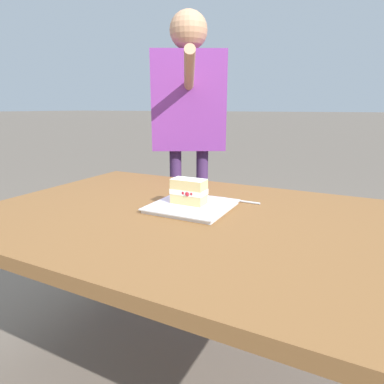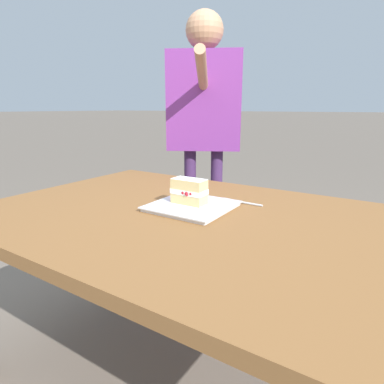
{
  "view_description": "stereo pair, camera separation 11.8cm",
  "coord_description": "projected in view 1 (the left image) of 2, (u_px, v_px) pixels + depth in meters",
  "views": [
    {
      "loc": [
        0.49,
        -0.97,
        1.05
      ],
      "look_at": [
        -0.03,
        0.06,
        0.75
      ],
      "focal_mm": 30.83,
      "sensor_mm": 36.0,
      "label": 1
    },
    {
      "loc": [
        0.59,
        -0.91,
        1.05
      ],
      "look_at": [
        -0.03,
        0.06,
        0.75
      ],
      "focal_mm": 30.83,
      "sensor_mm": 36.0,
      "label": 2
    }
  ],
  "objects": [
    {
      "name": "dessert_plate",
      "position": [
        192.0,
        206.0,
        1.2
      ],
      "size": [
        0.28,
        0.28,
        0.02
      ],
      "color": "white",
      "rests_on": "patio_table"
    },
    {
      "name": "diner_person",
      "position": [
        189.0,
        106.0,
        1.95
      ],
      "size": [
        0.47,
        0.6,
        1.57
      ],
      "color": "#452855",
      "rests_on": "ground"
    },
    {
      "name": "ground_plane",
      "position": [
        192.0,
        378.0,
        1.31
      ],
      "size": [
        160.0,
        160.0,
        0.0
      ],
      "primitive_type": "plane",
      "color": "#6D6155"
    },
    {
      "name": "patio_table",
      "position": [
        191.0,
        235.0,
        1.16
      ],
      "size": [
        1.5,
        1.01,
        0.69
      ],
      "color": "brown",
      "rests_on": "ground"
    },
    {
      "name": "cake_slice",
      "position": [
        189.0,
        191.0,
        1.2
      ],
      "size": [
        0.13,
        0.07,
        0.09
      ],
      "color": "#E0C17A",
      "rests_on": "dessert_plate"
    },
    {
      "name": "dessert_fork",
      "position": [
        236.0,
        200.0,
        1.29
      ],
      "size": [
        0.17,
        0.02,
        0.01
      ],
      "color": "silver",
      "rests_on": "patio_table"
    }
  ]
}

